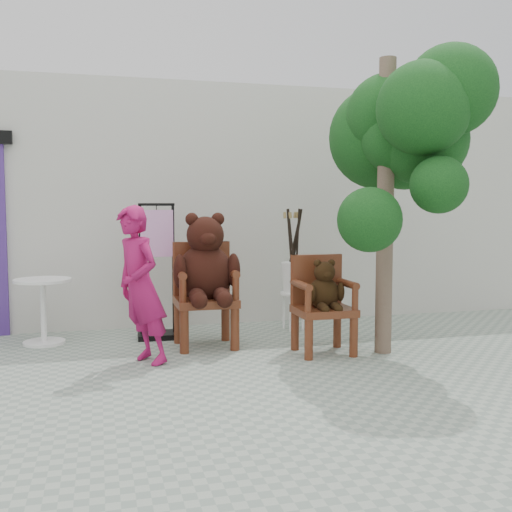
% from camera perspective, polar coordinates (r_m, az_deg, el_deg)
% --- Properties ---
extents(ground_plane, '(60.00, 60.00, 0.00)m').
position_cam_1_polar(ground_plane, '(5.15, 1.48, -11.97)').
color(ground_plane, gray).
rests_on(ground_plane, ground).
extents(back_wall, '(9.00, 1.00, 3.00)m').
position_cam_1_polar(back_wall, '(7.95, -4.76, 4.89)').
color(back_wall, beige).
rests_on(back_wall, ground).
extents(chair_big, '(0.70, 0.74, 1.42)m').
position_cam_1_polar(chair_big, '(6.29, -4.85, -1.54)').
color(chair_big, '#4D2110').
rests_on(chair_big, ground).
extents(chair_small, '(0.56, 0.52, 0.98)m').
position_cam_1_polar(chair_small, '(6.08, 6.36, -3.76)').
color(chair_small, '#4D2110').
rests_on(chair_small, ground).
extents(person, '(0.58, 0.65, 1.48)m').
position_cam_1_polar(person, '(5.66, -10.89, -2.84)').
color(person, '#9E1351').
rests_on(person, ground).
extents(cafe_table, '(0.60, 0.60, 0.70)m').
position_cam_1_polar(cafe_table, '(6.84, -19.62, -4.27)').
color(cafe_table, white).
rests_on(cafe_table, ground).
extents(display_stand, '(0.46, 0.37, 1.51)m').
position_cam_1_polar(display_stand, '(6.79, -9.36, -2.89)').
color(display_stand, black).
rests_on(display_stand, ground).
extents(stool_bucket, '(0.32, 0.32, 1.45)m').
position_cam_1_polar(stool_bucket, '(7.16, 3.60, -1.97)').
color(stool_bucket, white).
rests_on(stool_bucket, ground).
extents(tree, '(1.55, 1.95, 2.98)m').
position_cam_1_polar(tree, '(6.27, 13.95, 11.28)').
color(tree, brown).
rests_on(tree, ground).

